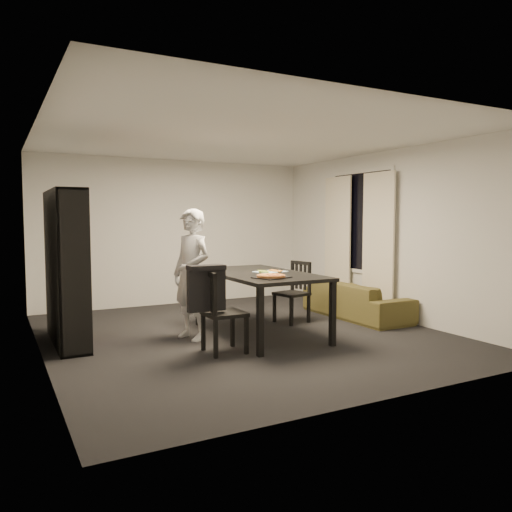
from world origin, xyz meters
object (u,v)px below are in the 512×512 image
bookshelf (66,267)px  person (192,274)px  chair_left (217,307)px  pepperoni_pizza (271,276)px  dining_table (260,278)px  sofa (356,299)px  baking_tray (272,277)px  chair_right (296,287)px

bookshelf → person: bearing=-19.7°
chair_left → pepperoni_pizza: size_ratio=2.73×
dining_table → sofa: 1.99m
bookshelf → dining_table: size_ratio=0.95×
dining_table → chair_left: 1.08m
baking_tray → sofa: (2.05, 0.91, -0.56)m
dining_table → bookshelf: bearing=163.0°
bookshelf → person: (1.45, -0.52, -0.11)m
chair_left → chair_right: 2.05m
dining_table → chair_right: chair_right is taller
person → baking_tray: (0.74, -0.78, 0.00)m
chair_left → baking_tray: 0.78m
bookshelf → person: bookshelf is taller
pepperoni_pizza → chair_left: bearing=179.6°
chair_left → person: bearing=1.3°
bookshelf → baking_tray: (2.19, -1.30, -0.11)m
dining_table → person: bearing=167.6°
dining_table → pepperoni_pizza: pepperoni_pizza is taller
sofa → baking_tray: bearing=113.8°
bookshelf → person: size_ratio=1.13×
chair_left → chair_right: bearing=-58.1°
chair_right → sofa: chair_right is taller
bookshelf → pepperoni_pizza: bookshelf is taller
bookshelf → pepperoni_pizza: size_ratio=5.43×
chair_right → sofa: 1.06m
chair_right → pepperoni_pizza: (-1.04, -1.08, 0.34)m
bookshelf → chair_right: bearing=-4.2°
chair_left → person: 0.84m
bookshelf → baking_tray: bearing=-30.7°
person → baking_tray: 1.07m
bookshelf → chair_left: size_ratio=1.99×
chair_left → bookshelf: bearing=48.7°
person → sofa: 2.85m
chair_left → dining_table: bearing=-55.5°
bookshelf → sofa: 4.31m
chair_left → chair_right: chair_left is taller
person → sofa: person is taller
chair_right → chair_left: bearing=-70.7°
baking_tray → pepperoni_pizza: 0.03m
chair_left → sofa: size_ratio=0.50×
chair_right → pepperoni_pizza: bearing=-56.2°
dining_table → baking_tray: bearing=-104.2°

